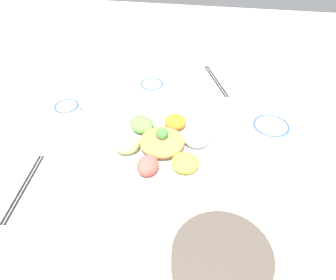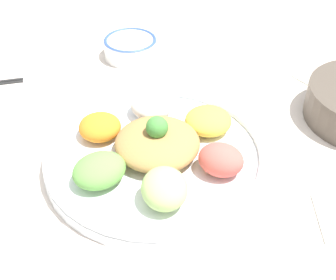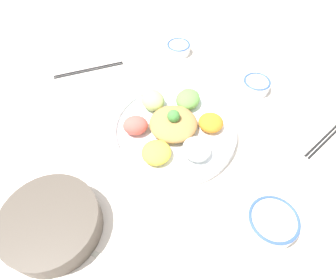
{
  "view_description": "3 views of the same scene",
  "coord_description": "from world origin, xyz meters",
  "px_view_note": "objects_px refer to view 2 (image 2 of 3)",
  "views": [
    {
      "loc": [
        -0.73,
        -0.1,
        0.71
      ],
      "look_at": [
        -0.05,
        0.01,
        0.07
      ],
      "focal_mm": 35.0,
      "sensor_mm": 36.0,
      "label": 1
    },
    {
      "loc": [
        -0.15,
        0.58,
        0.52
      ],
      "look_at": [
        -0.04,
        -0.01,
        0.02
      ],
      "focal_mm": 50.0,
      "sensor_mm": 36.0,
      "label": 2
    },
    {
      "loc": [
        -0.19,
        -0.45,
        0.65
      ],
      "look_at": [
        -0.05,
        -0.02,
        0.03
      ],
      "focal_mm": 30.0,
      "sensor_mm": 36.0,
      "label": 3
    }
  ],
  "objects_px": {
    "salad_platter": "(158,151)",
    "serving_spoon_extra": "(329,241)",
    "sauce_bowl_red": "(130,47)",
    "serving_spoon_main": "(295,76)"
  },
  "relations": [
    {
      "from": "salad_platter",
      "to": "serving_spoon_extra",
      "type": "distance_m",
      "value": 0.29
    },
    {
      "from": "salad_platter",
      "to": "serving_spoon_extra",
      "type": "relative_size",
      "value": 2.65
    },
    {
      "from": "serving_spoon_main",
      "to": "serving_spoon_extra",
      "type": "xyz_separation_m",
      "value": [
        -0.03,
        0.43,
        0.0
      ]
    },
    {
      "from": "salad_platter",
      "to": "sauce_bowl_red",
      "type": "height_order",
      "value": "salad_platter"
    },
    {
      "from": "sauce_bowl_red",
      "to": "serving_spoon_main",
      "type": "height_order",
      "value": "sauce_bowl_red"
    },
    {
      "from": "serving_spoon_main",
      "to": "sauce_bowl_red",
      "type": "bearing_deg",
      "value": -141.0
    },
    {
      "from": "sauce_bowl_red",
      "to": "serving_spoon_main",
      "type": "xyz_separation_m",
      "value": [
        -0.36,
        0.02,
        -0.02
      ]
    },
    {
      "from": "salad_platter",
      "to": "serving_spoon_extra",
      "type": "height_order",
      "value": "salad_platter"
    },
    {
      "from": "serving_spoon_extra",
      "to": "serving_spoon_main",
      "type": "bearing_deg",
      "value": -4.5
    },
    {
      "from": "sauce_bowl_red",
      "to": "serving_spoon_main",
      "type": "distance_m",
      "value": 0.36
    }
  ]
}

